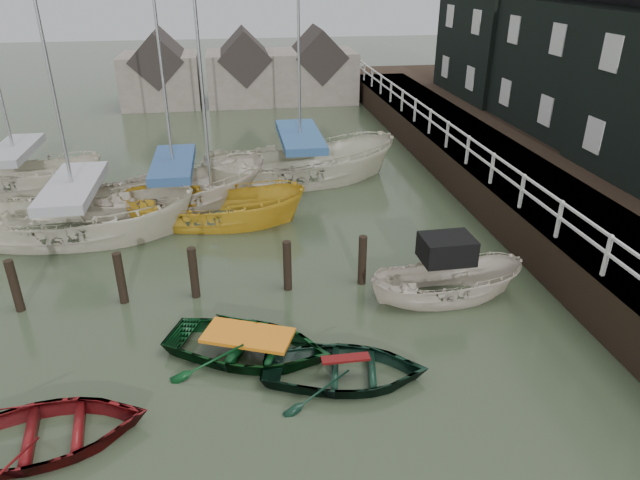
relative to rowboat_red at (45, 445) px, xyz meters
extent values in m
plane|color=#2E3924|center=(3.69, 1.77, 0.00)|extent=(120.00, 120.00, 0.00)
cube|color=black|center=(13.19, 11.77, 1.40)|extent=(3.00, 32.00, 0.20)
cube|color=silver|center=(11.69, 11.77, 2.45)|extent=(0.06, 32.00, 0.06)
cube|color=silver|center=(11.69, 11.77, 2.05)|extent=(0.06, 32.00, 0.06)
cube|color=black|center=(18.69, 11.77, 0.00)|extent=(14.00, 38.00, 1.50)
cube|color=black|center=(18.69, 13.77, 4.00)|extent=(6.00, 7.00, 5.00)
cube|color=black|center=(18.69, 20.77, 4.00)|extent=(6.40, 7.00, 5.00)
cylinder|color=black|center=(-1.81, 4.77, 0.50)|extent=(0.22, 0.22, 1.80)
cylinder|color=black|center=(0.69, 4.77, 0.50)|extent=(0.22, 0.22, 1.80)
cylinder|color=black|center=(2.49, 4.77, 0.50)|extent=(0.22, 0.22, 1.80)
cylinder|color=black|center=(4.89, 4.77, 0.50)|extent=(0.22, 0.22, 1.80)
cylinder|color=black|center=(6.89, 4.77, 0.50)|extent=(0.22, 0.22, 1.80)
cylinder|color=black|center=(9.19, 4.77, 0.50)|extent=(0.22, 0.22, 1.80)
cube|color=#665B51|center=(-0.31, 27.77, 1.50)|extent=(4.50, 4.00, 3.00)
cube|color=#282321|center=(-0.31, 27.77, 2.80)|extent=(3.18, 4.08, 3.18)
cube|color=#665B51|center=(4.69, 27.77, 1.50)|extent=(4.50, 4.00, 3.00)
cube|color=#282321|center=(4.69, 27.77, 2.80)|extent=(3.18, 4.08, 3.18)
cube|color=#665B51|center=(9.19, 27.77, 1.50)|extent=(4.50, 4.00, 3.00)
cube|color=#282321|center=(9.19, 27.77, 2.80)|extent=(3.18, 4.08, 3.18)
imported|color=#590C0E|center=(0.00, 0.00, 0.00)|extent=(4.00, 3.11, 0.76)
imported|color=black|center=(3.75, 2.08, 0.00)|extent=(4.44, 3.86, 0.77)
imported|color=black|center=(5.69, 0.97, 0.00)|extent=(3.85, 3.08, 0.71)
imported|color=beige|center=(8.87, 3.74, 0.00)|extent=(4.04, 1.59, 1.55)
cube|color=black|center=(8.87, 3.94, 1.30)|extent=(1.32, 1.03, 0.65)
imported|color=beige|center=(-1.23, 9.06, 0.00)|extent=(7.31, 2.99, 2.78)
cylinder|color=#B2B2B7|center=(-1.23, 9.06, 5.95)|extent=(0.10, 0.10, 8.84)
cube|color=#98979D|center=(-1.23, 9.06, 1.65)|extent=(4.02, 1.60, 0.30)
imported|color=beige|center=(1.61, 11.09, 0.00)|extent=(7.29, 4.87, 2.64)
cylinder|color=#B2B2B7|center=(1.61, 11.09, 5.57)|extent=(0.10, 0.10, 8.24)
cube|color=navy|center=(1.61, 11.09, 1.57)|extent=(3.99, 2.64, 0.30)
imported|color=gold|center=(2.89, 9.58, 0.00)|extent=(6.44, 3.30, 2.37)
cylinder|color=#B2B2B7|center=(2.89, 9.58, 5.12)|extent=(0.10, 0.10, 7.62)
imported|color=beige|center=(6.29, 13.17, 0.00)|extent=(8.01, 3.73, 2.99)
cube|color=#2A4D7E|center=(6.29, 13.17, 1.76)|extent=(4.40, 2.00, 0.30)
imported|color=beige|center=(-4.42, 13.88, 0.00)|extent=(6.90, 3.70, 2.53)
cube|color=gray|center=(-4.42, 13.88, 1.51)|extent=(3.78, 1.99, 0.30)
camera|label=1|loc=(3.72, -8.27, 7.80)|focal=32.00mm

